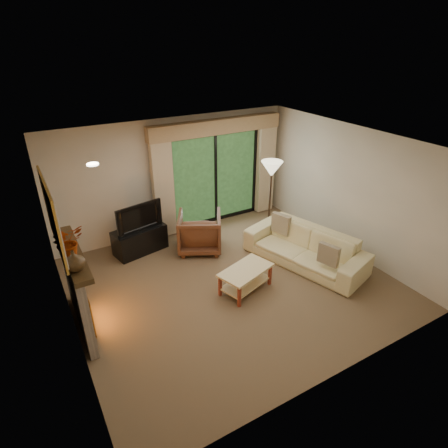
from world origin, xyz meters
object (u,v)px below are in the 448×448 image
media_console (140,240)px  sofa (305,248)px  armchair (200,232)px  coffee_table (246,279)px

media_console → sofa: size_ratio=0.45×
armchair → coffee_table: armchair is taller
media_console → sofa: (2.70, -2.08, 0.08)m
coffee_table → sofa: bearing=-11.3°
armchair → coffee_table: 1.70m
media_console → sofa: sofa is taller
sofa → coffee_table: size_ratio=2.47×
media_console → coffee_table: media_console is taller
coffee_table → media_console: bearing=100.6°
sofa → armchair: bearing=-151.2°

